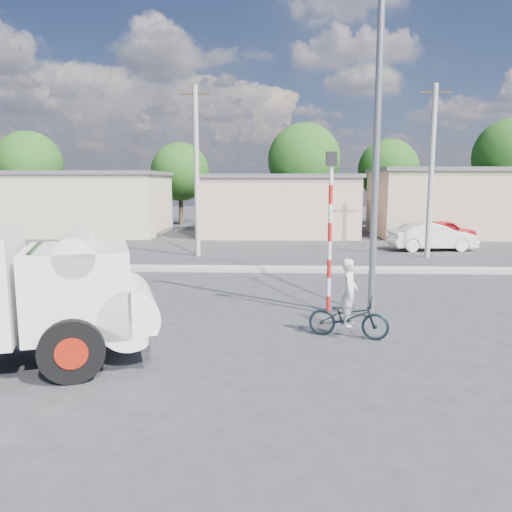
{
  "coord_description": "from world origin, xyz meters",
  "views": [
    {
      "loc": [
        1.73,
        -11.83,
        3.6
      ],
      "look_at": [
        1.15,
        3.43,
        1.3
      ],
      "focal_mm": 35.0,
      "sensor_mm": 36.0,
      "label": 1
    }
  ],
  "objects_px": {
    "bicycle": "(349,317)",
    "cyclist": "(349,305)",
    "streetlight": "(371,127)",
    "car_cream": "(432,237)",
    "car_red": "(444,231)",
    "traffic_pole": "(330,219)"
  },
  "relations": [
    {
      "from": "bicycle",
      "to": "car_cream",
      "type": "height_order",
      "value": "car_cream"
    },
    {
      "from": "car_red",
      "to": "traffic_pole",
      "type": "height_order",
      "value": "traffic_pole"
    },
    {
      "from": "bicycle",
      "to": "streetlight",
      "type": "bearing_deg",
      "value": -5.41
    },
    {
      "from": "cyclist",
      "to": "car_red",
      "type": "bearing_deg",
      "value": -8.1
    },
    {
      "from": "car_cream",
      "to": "streetlight",
      "type": "height_order",
      "value": "streetlight"
    },
    {
      "from": "car_cream",
      "to": "bicycle",
      "type": "bearing_deg",
      "value": 149.8
    },
    {
      "from": "cyclist",
      "to": "traffic_pole",
      "type": "distance_m",
      "value": 2.77
    },
    {
      "from": "car_cream",
      "to": "car_red",
      "type": "bearing_deg",
      "value": -32.83
    },
    {
      "from": "streetlight",
      "to": "car_cream",
      "type": "bearing_deg",
      "value": 66.23
    },
    {
      "from": "traffic_pole",
      "to": "streetlight",
      "type": "height_order",
      "value": "streetlight"
    },
    {
      "from": "car_red",
      "to": "traffic_pole",
      "type": "xyz_separation_m",
      "value": [
        -8.72,
        -16.92,
        1.94
      ]
    },
    {
      "from": "cyclist",
      "to": "streetlight",
      "type": "distance_m",
      "value": 4.6
    },
    {
      "from": "bicycle",
      "to": "traffic_pole",
      "type": "bearing_deg",
      "value": 22.67
    },
    {
      "from": "car_cream",
      "to": "streetlight",
      "type": "relative_size",
      "value": 0.49
    },
    {
      "from": "cyclist",
      "to": "traffic_pole",
      "type": "bearing_deg",
      "value": 22.67
    },
    {
      "from": "car_red",
      "to": "traffic_pole",
      "type": "distance_m",
      "value": 19.13
    },
    {
      "from": "car_cream",
      "to": "traffic_pole",
      "type": "height_order",
      "value": "traffic_pole"
    },
    {
      "from": "bicycle",
      "to": "cyclist",
      "type": "distance_m",
      "value": 0.29
    },
    {
      "from": "bicycle",
      "to": "streetlight",
      "type": "xyz_separation_m",
      "value": [
        0.69,
        1.78,
        4.48
      ]
    },
    {
      "from": "traffic_pole",
      "to": "car_red",
      "type": "bearing_deg",
      "value": 62.73
    },
    {
      "from": "cyclist",
      "to": "bicycle",
      "type": "bearing_deg",
      "value": 0.0
    },
    {
      "from": "car_cream",
      "to": "car_red",
      "type": "distance_m",
      "value": 4.45
    }
  ]
}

